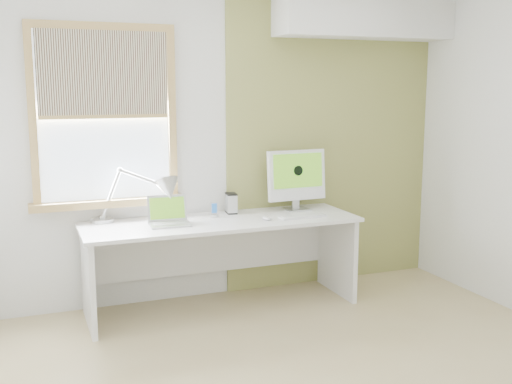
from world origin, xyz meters
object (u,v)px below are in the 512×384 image
external_drive (231,203)px  laptop (169,217)px  desk_lamp (156,193)px  desk (219,242)px  imac (297,176)px

external_drive → laptop: bearing=-159.5°
external_drive → desk_lamp: bearing=-172.7°
desk → desk_lamp: bearing=169.9°
imac → laptop: bearing=-172.1°
laptop → imac: 1.19m
imac → desk: bearing=-171.4°
laptop → external_drive: (0.59, 0.22, 0.03)m
imac → external_drive: bearing=174.1°
desk_lamp → laptop: bearing=-64.6°
desk → imac: imac is taller
laptop → external_drive: size_ratio=1.89×
desk_lamp → external_drive: desk_lamp is taller
laptop → external_drive: bearing=20.5°
external_drive → desk: bearing=-133.6°
desk_lamp → laptop: (0.06, -0.14, -0.17)m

